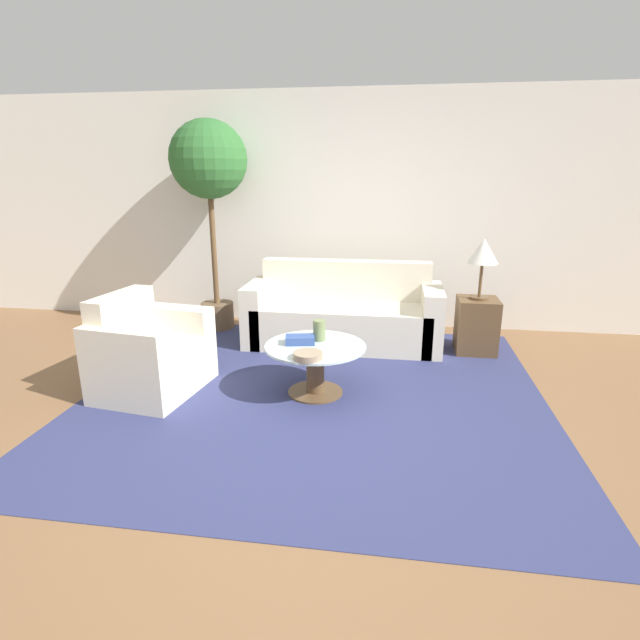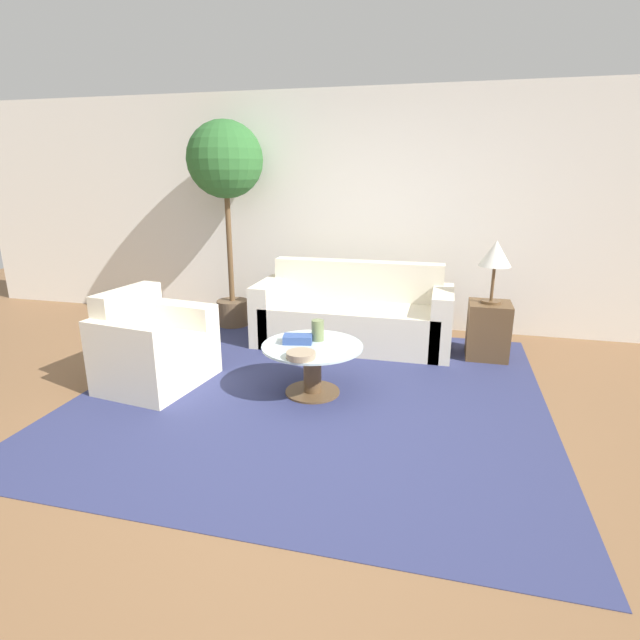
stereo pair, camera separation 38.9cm
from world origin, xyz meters
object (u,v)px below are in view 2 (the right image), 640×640
object	(u,v)px
table_lamp	(496,256)
potted_plant	(226,171)
bowl	(301,355)
book_stack	(298,339)
sofa_main	(353,317)
coffee_table	(312,362)
vase	(318,330)
armchair	(152,351)

from	to	relation	value
table_lamp	potted_plant	bearing A→B (deg)	172.06
bowl	book_stack	distance (m)	0.34
sofa_main	coffee_table	bearing A→B (deg)	-94.00
potted_plant	bowl	distance (m)	2.70
vase	book_stack	size ratio (longest dim) A/B	0.68
vase	bowl	distance (m)	0.43
vase	coffee_table	bearing A→B (deg)	-95.78
bowl	book_stack	xyz separation A→B (m)	(-0.12, 0.32, 0.01)
book_stack	potted_plant	bearing A→B (deg)	117.71
coffee_table	sofa_main	bearing A→B (deg)	86.00
armchair	book_stack	xyz separation A→B (m)	(1.24, 0.15, 0.16)
coffee_table	potted_plant	bearing A→B (deg)	130.99
vase	book_stack	bearing A→B (deg)	-143.70
armchair	vase	world-z (taller)	armchair
potted_plant	book_stack	xyz separation A→B (m)	(1.27, -1.59, -1.30)
coffee_table	vase	distance (m)	0.26
table_lamp	coffee_table	bearing A→B (deg)	-139.54
sofa_main	armchair	size ratio (longest dim) A/B	2.10
sofa_main	coffee_table	xyz separation A→B (m)	(-0.09, -1.31, -0.02)
table_lamp	potted_plant	size ratio (longest dim) A/B	0.26
armchair	potted_plant	xyz separation A→B (m)	(-0.03, 1.73, 1.45)
coffee_table	book_stack	size ratio (longest dim) A/B	3.21
coffee_table	vase	bearing A→B (deg)	84.22
potted_plant	vase	world-z (taller)	potted_plant
coffee_table	book_stack	distance (m)	0.22
vase	bowl	size ratio (longest dim) A/B	0.78
armchair	potted_plant	distance (m)	2.26
book_stack	sofa_main	bearing A→B (deg)	69.40
coffee_table	potted_plant	xyz separation A→B (m)	(-1.40, 1.61, 1.47)
bowl	potted_plant	bearing A→B (deg)	126.06
sofa_main	potted_plant	size ratio (longest dim) A/B	0.87
coffee_table	potted_plant	distance (m)	2.59
armchair	coffee_table	distance (m)	1.37
armchair	table_lamp	world-z (taller)	table_lamp
sofa_main	potted_plant	xyz separation A→B (m)	(-1.49, 0.30, 1.46)
armchair	book_stack	bearing A→B (deg)	-75.32
coffee_table	vase	world-z (taller)	vase
vase	potted_plant	bearing A→B (deg)	133.53
sofa_main	armchair	xyz separation A→B (m)	(-1.46, -1.44, 0.00)
sofa_main	armchair	world-z (taller)	sofa_main
vase	table_lamp	bearing A→B (deg)	37.70
sofa_main	vase	distance (m)	1.21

